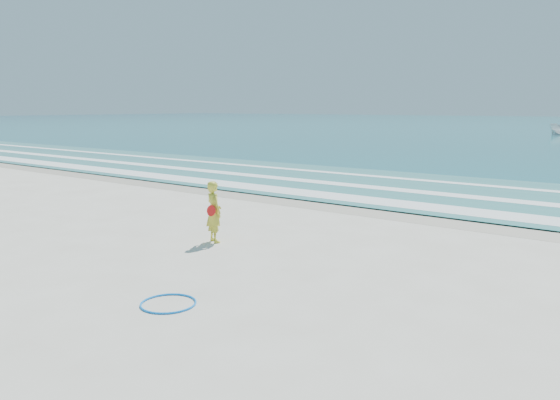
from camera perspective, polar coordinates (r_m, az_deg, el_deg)
The scene contains 8 objects.
ground at distance 11.44m, azimuth -14.19°, elevation -7.42°, with size 400.00×400.00×0.00m, color silver.
wet_sand at distance 18.26m, azimuth 8.39°, elevation -0.84°, with size 400.00×2.40×0.00m, color #B2A893.
shallow at distance 22.71m, azimuth 14.51°, elevation 1.13°, with size 400.00×10.00×0.01m, color #59B7AD.
foam_near at distance 19.38m, azimuth 10.25°, elevation -0.12°, with size 400.00×1.40×0.01m, color white.
foam_mid at distance 21.98m, azimuth 13.70°, elevation 0.91°, with size 400.00×0.90×0.01m, color white.
foam_far at distance 25.01m, azimuth 16.74°, elevation 1.81°, with size 400.00×0.60×0.01m, color white.
hoop at distance 9.61m, azimuth -11.59°, elevation -10.53°, with size 0.95×0.95×0.03m, color #0D85F8.
woman at distance 13.51m, azimuth -6.91°, elevation -1.23°, with size 0.66×0.56×1.52m.
Camera 1 is at (8.62, -6.75, 3.31)m, focal length 35.00 mm.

